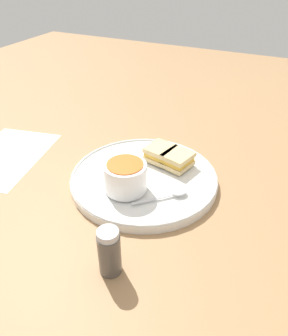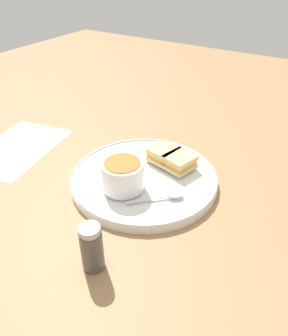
# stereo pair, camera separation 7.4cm
# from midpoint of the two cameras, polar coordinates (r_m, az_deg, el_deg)

# --- Properties ---
(ground_plane) EXTENTS (2.40, 2.40, 0.00)m
(ground_plane) POSITION_cam_midpoint_polar(r_m,az_deg,el_deg) (0.76, 2.78, -2.55)
(ground_plane) COLOR #9E754C
(plate) EXTENTS (0.34, 0.34, 0.02)m
(plate) POSITION_cam_midpoint_polar(r_m,az_deg,el_deg) (0.75, 2.80, -1.84)
(plate) COLOR white
(plate) RESTS_ON ground_plane
(soup_bowl) EXTENTS (0.09, 0.09, 0.06)m
(soup_bowl) POSITION_cam_midpoint_polar(r_m,az_deg,el_deg) (0.69, -0.69, -1.32)
(soup_bowl) COLOR white
(soup_bowl) RESTS_ON plate
(spoon) EXTENTS (0.10, 0.10, 0.01)m
(spoon) POSITION_cam_midpoint_polar(r_m,az_deg,el_deg) (0.68, 7.78, -4.88)
(spoon) COLOR silver
(spoon) RESTS_ON plate
(sandwich_half_near) EXTENTS (0.07, 0.08, 0.03)m
(sandwich_half_near) POSITION_cam_midpoint_polar(r_m,az_deg,el_deg) (0.77, 8.95, 0.96)
(sandwich_half_near) COLOR #DBBC7F
(sandwich_half_near) RESTS_ON plate
(sandwich_half_far) EXTENTS (0.07, 0.08, 0.03)m
(sandwich_half_far) POSITION_cam_midpoint_polar(r_m,az_deg,el_deg) (0.79, 6.08, 2.38)
(sandwich_half_far) COLOR #DBBC7F
(sandwich_half_far) RESTS_ON plate
(salt_shaker) EXTENTS (0.04, 0.04, 0.09)m
(salt_shaker) POSITION_cam_midpoint_polar(r_m,az_deg,el_deg) (0.55, -5.23, -13.85)
(salt_shaker) COLOR #4C4742
(salt_shaker) RESTS_ON ground_plane
(menu_sheet) EXTENTS (0.24, 0.31, 0.00)m
(menu_sheet) POSITION_cam_midpoint_polar(r_m,az_deg,el_deg) (0.94, -19.18, 3.28)
(menu_sheet) COLOR white
(menu_sheet) RESTS_ON ground_plane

